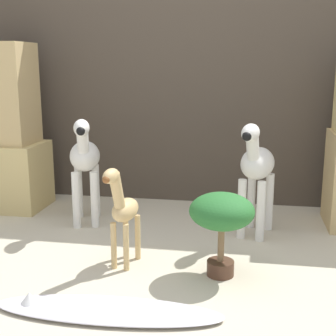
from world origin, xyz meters
TOP-DOWN VIEW (x-y plane):
  - ground_plane at (0.00, 0.00)m, footprint 14.00×14.00m
  - wall_back at (0.00, 1.59)m, footprint 6.40×0.08m
  - rock_pillar_left at (-1.39, 1.15)m, footprint 0.66×0.44m
  - zebra_right at (0.56, 0.84)m, footprint 0.29×0.49m
  - zebra_left at (-0.61, 0.88)m, footprint 0.29×0.49m
  - giraffe_figurine at (-0.17, 0.23)m, footprint 0.16×0.36m
  - potted_palm_front at (0.38, 0.20)m, footprint 0.35×0.35m
  - surfboard at (-0.11, -0.29)m, footprint 1.08×0.31m

SIDE VIEW (x-z plane):
  - ground_plane at x=0.00m, z-range 0.00..0.00m
  - surfboard at x=-0.11m, z-range -0.02..0.06m
  - giraffe_figurine at x=-0.17m, z-range 0.04..0.63m
  - potted_palm_front at x=0.38m, z-range 0.11..0.57m
  - zebra_right at x=0.56m, z-range 0.07..0.84m
  - zebra_left at x=-0.61m, z-range 0.07..0.84m
  - rock_pillar_left at x=-1.39m, z-range -0.06..1.21m
  - wall_back at x=0.00m, z-range 0.00..2.20m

